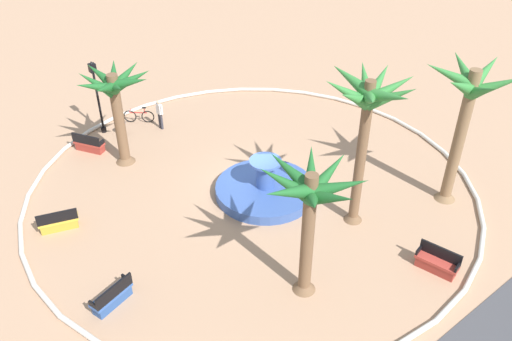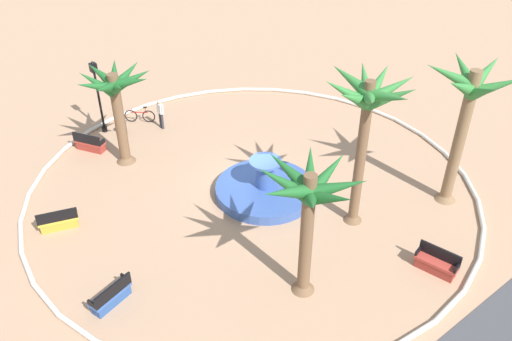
{
  "view_description": "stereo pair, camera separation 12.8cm",
  "coord_description": "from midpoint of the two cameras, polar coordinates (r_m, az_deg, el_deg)",
  "views": [
    {
      "loc": [
        12.2,
        15.65,
        14.43
      ],
      "look_at": [
        -0.03,
        0.25,
        1.0
      ],
      "focal_mm": 37.2,
      "sensor_mm": 36.0,
      "label": 1
    },
    {
      "loc": [
        12.1,
        15.73,
        14.43
      ],
      "look_at": [
        -0.03,
        0.25,
        1.0
      ],
      "focal_mm": 37.2,
      "sensor_mm": 36.0,
      "label": 2
    }
  ],
  "objects": [
    {
      "name": "lamppost",
      "position": [
        28.83,
        -16.54,
        8.17
      ],
      "size": [
        0.32,
        0.32,
        4.07
      ],
      "color": "black",
      "rests_on": "ground"
    },
    {
      "name": "trash_bin",
      "position": [
        29.19,
        -14.01,
        4.48
      ],
      "size": [
        0.46,
        0.46,
        0.73
      ],
      "color": "black",
      "rests_on": "ground"
    },
    {
      "name": "bench_west",
      "position": [
        21.27,
        18.97,
        -9.5
      ],
      "size": [
        0.86,
        1.67,
        1.0
      ],
      "color": "#B73D33",
      "rests_on": "ground"
    },
    {
      "name": "bicycle_red_frame",
      "position": [
        30.19,
        -12.26,
        5.78
      ],
      "size": [
        1.34,
        1.17,
        0.94
      ],
      "color": "black",
      "rests_on": "ground"
    },
    {
      "name": "palm_tree_by_curb",
      "position": [
        17.11,
        5.88,
        -3.21
      ],
      "size": [
        3.71,
        3.69,
        5.32
      ],
      "color": "brown",
      "rests_on": "ground"
    },
    {
      "name": "palm_tree_mid_plaza",
      "position": [
        20.09,
        12.12,
        6.5
      ],
      "size": [
        3.6,
        3.75,
        6.69
      ],
      "color": "brown",
      "rests_on": "ground"
    },
    {
      "name": "ground_plane",
      "position": [
        24.53,
        -0.26,
        -1.69
      ],
      "size": [
        80.0,
        80.0,
        0.0
      ],
      "primitive_type": "plane",
      "color": "tan"
    },
    {
      "name": "bench_southeast",
      "position": [
        19.68,
        -15.12,
        -12.95
      ],
      "size": [
        1.68,
        0.94,
        1.0
      ],
      "color": "#335BA8",
      "rests_on": "ground"
    },
    {
      "name": "plaza_curb",
      "position": [
        24.48,
        -0.26,
        -1.51
      ],
      "size": [
        20.39,
        20.39,
        0.2
      ],
      "primitive_type": "torus",
      "color": "silver",
      "rests_on": "ground"
    },
    {
      "name": "bench_east",
      "position": [
        23.43,
        -20.31,
        -5.17
      ],
      "size": [
        1.68,
        0.97,
        1.0
      ],
      "color": "gold",
      "rests_on": "ground"
    },
    {
      "name": "palm_tree_far_side",
      "position": [
        22.9,
        21.9,
        6.42
      ],
      "size": [
        3.85,
        3.58,
        6.45
      ],
      "color": "brown",
      "rests_on": "ground"
    },
    {
      "name": "palm_tree_near_fountain",
      "position": [
        25.27,
        -14.73,
        8.01
      ],
      "size": [
        3.57,
        3.62,
        4.91
      ],
      "color": "brown",
      "rests_on": "ground"
    },
    {
      "name": "bench_north",
      "position": [
        28.24,
        -17.3,
        2.71
      ],
      "size": [
        1.25,
        1.63,
        1.0
      ],
      "color": "#B73D33",
      "rests_on": "ground"
    },
    {
      "name": "fountain",
      "position": [
        23.89,
        1.14,
        -1.98
      ],
      "size": [
        4.49,
        4.49,
        1.81
      ],
      "color": "#38569E",
      "rests_on": "ground"
    },
    {
      "name": "person_cyclist_helmet",
      "position": [
        29.08,
        -10.11,
        6.17
      ],
      "size": [
        0.23,
        0.53,
        1.7
      ],
      "color": "#33333D",
      "rests_on": "ground"
    }
  ]
}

